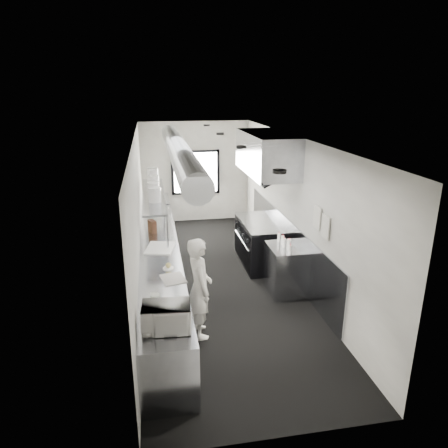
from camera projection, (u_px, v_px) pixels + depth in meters
name	position (u px, v px, depth m)	size (l,w,h in m)	color
floor	(219.00, 280.00, 8.29)	(3.00, 8.00, 0.01)	black
ceiling	(218.00, 138.00, 7.41)	(3.00, 8.00, 0.01)	silver
wall_back	(195.00, 172.00, 11.59)	(3.00, 0.02, 2.80)	beige
wall_front	(285.00, 327.00, 4.11)	(3.00, 0.02, 2.80)	beige
wall_left	(138.00, 217.00, 7.60)	(0.02, 8.00, 2.80)	beige
wall_right	(294.00, 209.00, 8.10)	(0.02, 8.00, 2.80)	beige
wall_cladding	(286.00, 244.00, 8.65)	(0.03, 5.50, 1.10)	#979AA5
hvac_duct	(178.00, 150.00, 7.75)	(0.40, 0.40, 6.40)	#9CA0A4
service_window	(196.00, 172.00, 11.56)	(1.36, 0.05, 1.25)	silver
exhaust_hood	(266.00, 154.00, 8.38)	(0.81, 2.20, 0.88)	#979AA5
prep_counter	(161.00, 274.00, 7.49)	(0.70, 6.00, 0.90)	#979AA5
pass_shelf	(154.00, 196.00, 8.54)	(0.45, 3.00, 0.68)	#979AA5
range	(261.00, 242.00, 8.97)	(0.88, 1.60, 0.94)	black
bottle_station	(286.00, 269.00, 7.69)	(0.65, 0.80, 0.90)	#979AA5
far_work_table	(156.00, 215.00, 10.95)	(0.70, 1.20, 0.90)	#979AA5
notice_sheet_a	(317.00, 217.00, 6.91)	(0.02, 0.28, 0.38)	silver
notice_sheet_b	(325.00, 227.00, 6.60)	(0.02, 0.28, 0.38)	silver
line_cook	(200.00, 288.00, 6.24)	(0.58, 0.38, 1.59)	silver
microwave	(166.00, 317.00, 4.94)	(0.53, 0.41, 0.32)	white
deli_tub_a	(154.00, 309.00, 5.33)	(0.15, 0.15, 0.11)	#B7BFB0
deli_tub_b	(155.00, 298.00, 5.63)	(0.13, 0.13, 0.09)	#B7BFB0
newspaper	(173.00, 279.00, 6.28)	(0.34, 0.42, 0.01)	silver
small_plate	(168.00, 268.00, 6.64)	(0.18, 0.18, 0.01)	white
pastry	(168.00, 265.00, 6.62)	(0.09, 0.09, 0.09)	#D7C970
cutting_board	(160.00, 248.00, 7.47)	(0.47, 0.63, 0.02)	white
knife_block	(152.00, 226.00, 8.27)	(0.10, 0.22, 0.24)	brown
plate_stack_a	(155.00, 195.00, 7.92)	(0.24, 0.24, 0.28)	white
plate_stack_b	(154.00, 190.00, 8.27)	(0.23, 0.23, 0.30)	white
plate_stack_c	(154.00, 183.00, 8.80)	(0.23, 0.23, 0.32)	white
plate_stack_d	(153.00, 177.00, 9.25)	(0.25, 0.25, 0.39)	white
squeeze_bottle_a	(290.00, 249.00, 7.21)	(0.05, 0.05, 0.16)	white
squeeze_bottle_b	(289.00, 245.00, 7.38)	(0.07, 0.07, 0.20)	white
squeeze_bottle_c	(284.00, 243.00, 7.50)	(0.06, 0.06, 0.17)	white
squeeze_bottle_d	(283.00, 240.00, 7.62)	(0.06, 0.06, 0.18)	white
squeeze_bottle_e	(279.00, 237.00, 7.77)	(0.06, 0.06, 0.17)	white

